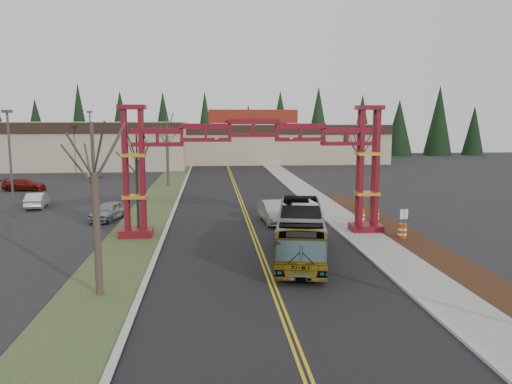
{
  "coord_description": "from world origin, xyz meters",
  "views": [
    {
      "loc": [
        -2.9,
        -15.73,
        7.95
      ],
      "look_at": [
        -0.11,
        14.85,
        3.47
      ],
      "focal_mm": 35.0,
      "sensor_mm": 36.0,
      "label": 1
    }
  ],
  "objects": [
    {
      "name": "lane_line_left",
      "position": [
        -0.12,
        25.0,
        0.03
      ],
      "size": [
        0.12,
        100.0,
        0.01
      ],
      "primitive_type": "cube",
      "color": "gold",
      "rests_on": "road"
    },
    {
      "name": "transit_bus",
      "position": [
        2.22,
        12.12,
        1.51
      ],
      "size": [
        4.38,
        11.12,
        3.02
      ],
      "primitive_type": "imported",
      "rotation": [
        0.0,
        0.0,
        -0.17
      ],
      "color": "#999DA0",
      "rests_on": "ground"
    },
    {
      "name": "curb_left",
      "position": [
        -6.15,
        25.0,
        0.07
      ],
      "size": [
        0.3,
        110.0,
        0.15
      ],
      "primitive_type": "cube",
      "color": "#ACABA6",
      "rests_on": "ground"
    },
    {
      "name": "landscape_strip",
      "position": [
        10.2,
        10.0,
        0.06
      ],
      "size": [
        2.6,
        50.0,
        0.12
      ],
      "primitive_type": "cube",
      "color": "#301E10",
      "rests_on": "ground"
    },
    {
      "name": "bare_tree_median_near",
      "position": [
        -8.0,
        6.59,
        5.62
      ],
      "size": [
        3.31,
        3.31,
        7.85
      ],
      "color": "#382D26",
      "rests_on": "ground"
    },
    {
      "name": "gateway_arch",
      "position": [
        0.0,
        18.0,
        5.98
      ],
      "size": [
        18.2,
        1.6,
        8.9
      ],
      "color": "#5A0B16",
      "rests_on": "ground"
    },
    {
      "name": "retail_building_east",
      "position": [
        10.0,
        79.95,
        3.51
      ],
      "size": [
        38.0,
        20.3,
        7.0
      ],
      "color": "tan",
      "rests_on": "ground"
    },
    {
      "name": "lane_line_right",
      "position": [
        0.12,
        25.0,
        0.03
      ],
      "size": [
        0.12,
        100.0,
        0.01
      ],
      "primitive_type": "cube",
      "color": "gold",
      "rests_on": "road"
    },
    {
      "name": "ground",
      "position": [
        0.0,
        0.0,
        0.0
      ],
      "size": [
        200.0,
        200.0,
        0.0
      ],
      "primitive_type": "plane",
      "color": "black",
      "rests_on": "ground"
    },
    {
      "name": "street_sign",
      "position": [
        9.31,
        14.41,
        1.65
      ],
      "size": [
        0.52,
        0.09,
        2.29
      ],
      "color": "#3F3F44",
      "rests_on": "ground"
    },
    {
      "name": "parked_car_mid_a",
      "position": [
        -23.83,
        42.02,
        0.68
      ],
      "size": [
        4.78,
        2.16,
        1.36
      ],
      "primitive_type": "imported",
      "rotation": [
        0.0,
        0.0,
        1.51
      ],
      "color": "maroon",
      "rests_on": "ground"
    },
    {
      "name": "bare_tree_right_far",
      "position": [
        10.0,
        26.23,
        5.25
      ],
      "size": [
        3.27,
        3.27,
        7.44
      ],
      "color": "#382D26",
      "rests_on": "ground"
    },
    {
      "name": "grass_median",
      "position": [
        -8.0,
        25.0,
        0.04
      ],
      "size": [
        4.0,
        110.0,
        0.08
      ],
      "primitive_type": "cube",
      "color": "#374924",
      "rests_on": "ground"
    },
    {
      "name": "parked_car_far_a",
      "position": [
        -18.72,
        53.76,
        0.64
      ],
      "size": [
        1.61,
        3.97,
        1.28
      ],
      "primitive_type": "imported",
      "rotation": [
        0.0,
        0.0,
        0.07
      ],
      "color": "#9CA0A4",
      "rests_on": "ground"
    },
    {
      "name": "curb_right",
      "position": [
        6.15,
        25.0,
        0.07
      ],
      "size": [
        0.3,
        110.0,
        0.15
      ],
      "primitive_type": "cube",
      "color": "#ACABA6",
      "rests_on": "ground"
    },
    {
      "name": "silver_sedan",
      "position": [
        2.0,
        22.0,
        0.84
      ],
      "size": [
        2.23,
        5.23,
        1.68
      ],
      "primitive_type": "imported",
      "rotation": [
        0.0,
        0.0,
        0.09
      ],
      "color": "#A5A8AD",
      "rests_on": "ground"
    },
    {
      "name": "parked_car_near_b",
      "position": [
        -18.66,
        30.56,
        0.69
      ],
      "size": [
        1.97,
        4.34,
        1.38
      ],
      "primitive_type": "imported",
      "rotation": [
        0.0,
        0.0,
        3.27
      ],
      "color": "silver",
      "rests_on": "ground"
    },
    {
      "name": "conifer_treeline",
      "position": [
        0.25,
        92.0,
        6.49
      ],
      "size": [
        116.1,
        5.6,
        13.0
      ],
      "color": "black",
      "rests_on": "ground"
    },
    {
      "name": "bare_tree_median_far",
      "position": [
        -8.0,
        44.24,
        6.01
      ],
      "size": [
        3.47,
        3.47,
        8.33
      ],
      "color": "#382D26",
      "rests_on": "ground"
    },
    {
      "name": "retail_building_west",
      "position": [
        -30.0,
        71.96,
        3.76
      ],
      "size": [
        46.0,
        22.3,
        7.5
      ],
      "color": "tan",
      "rests_on": "ground"
    },
    {
      "name": "barrel_north",
      "position": [
        9.86,
        21.48,
        0.51
      ],
      "size": [
        0.55,
        0.55,
        1.03
      ],
      "color": "#CC460B",
      "rests_on": "ground"
    },
    {
      "name": "parked_car_near_a",
      "position": [
        -11.02,
        24.2,
        0.73
      ],
      "size": [
        2.87,
        4.61,
        1.46
      ],
      "primitive_type": "imported",
      "rotation": [
        0.0,
        0.0,
        -0.29
      ],
      "color": "#979A9E",
      "rests_on": "ground"
    },
    {
      "name": "barrel_south",
      "position": [
        9.77,
        15.75,
        0.54
      ],
      "size": [
        0.59,
        0.59,
        1.09
      ],
      "color": "#CC460B",
      "rests_on": "ground"
    },
    {
      "name": "light_pole_near",
      "position": [
        -19.04,
        26.17,
        5.03
      ],
      "size": [
        0.75,
        0.38,
        8.7
      ],
      "color": "#3F3F44",
      "rests_on": "ground"
    },
    {
      "name": "sidewalk_right",
      "position": [
        7.6,
        25.0,
        0.08
      ],
      "size": [
        2.6,
        110.0,
        0.14
      ],
      "primitive_type": "cube",
      "color": "gray",
      "rests_on": "ground"
    },
    {
      "name": "light_pole_far",
      "position": [
        -19.55,
        56.09,
        5.26
      ],
      "size": [
        0.79,
        0.39,
        9.1
      ],
      "color": "#3F3F44",
      "rests_on": "ground"
    },
    {
      "name": "bare_tree_median_mid",
      "position": [
        -8.0,
        19.53,
        5.11
      ],
      "size": [
        3.15,
        3.15,
        7.22
      ],
      "color": "#382D26",
      "rests_on": "ground"
    },
    {
      "name": "road",
      "position": [
        0.0,
        25.0,
        0.01
      ],
      "size": [
        12.0,
        110.0,
        0.02
      ],
      "primitive_type": "cube",
      "color": "black",
      "rests_on": "ground"
    },
    {
      "name": "barrel_mid",
      "position": [
        8.55,
        20.94,
        0.55
      ],
      "size": [
        0.6,
        0.6,
        1.1
      ],
      "color": "#CC460B",
      "rests_on": "ground"
    }
  ]
}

